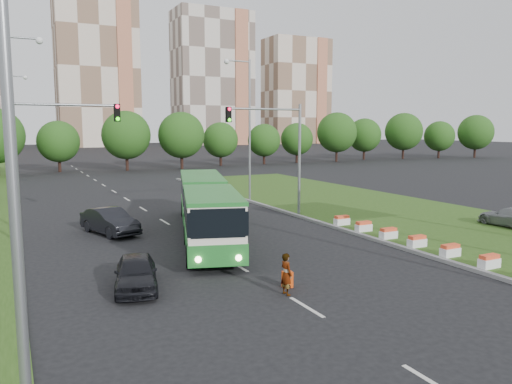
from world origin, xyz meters
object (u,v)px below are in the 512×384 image
traffic_mast_median (280,142)px  car_left_far (110,221)px  car_left_near (136,272)px  pedestrian (286,274)px  traffic_mast_left (46,146)px  articulated_bus (202,207)px  shopping_trolley (287,279)px  car_median (511,217)px

traffic_mast_median → car_left_far: size_ratio=1.70×
car_left_near → pedestrian: bearing=-19.7°
traffic_mast_left → articulated_bus: (8.22, -2.03, -3.65)m
traffic_mast_left → shopping_trolley: (7.88, -12.76, -5.03)m
traffic_mast_median → car_left_far: (-11.79, -0.27, -4.58)m
articulated_bus → car_median: bearing=-4.1°
car_left_far → car_median: 24.91m
pedestrian → shopping_trolley: size_ratio=2.51×
car_left_near → shopping_trolley: (5.49, -2.46, -0.36)m
traffic_mast_median → shopping_trolley: 16.35m
car_left_near → shopping_trolley: bearing=-11.2°
traffic_mast_left → pedestrian: (7.39, -13.51, -4.53)m
shopping_trolley → pedestrian: bearing=-117.3°
shopping_trolley → articulated_bus: bearing=93.9°
car_median → pedestrian: pedestrian is taller
car_left_near → car_median: 23.92m
car_left_far → car_left_near: bearing=-112.9°
car_left_near → traffic_mast_left: bearing=116.1°
traffic_mast_left → pedestrian: 16.05m
pedestrian → shopping_trolley: 1.02m
traffic_mast_left → traffic_mast_median: bearing=3.8°
car_left_far → pedestrian: (4.03, -14.24, 0.04)m
traffic_mast_median → car_left_near: bearing=-138.5°
car_left_near → car_median: car_median is taller
car_left_near → shopping_trolley: car_left_near is taller
shopping_trolley → car_left_near: bearing=161.5°
car_left_far → shopping_trolley: size_ratio=7.23×
articulated_bus → car_left_far: 5.66m
car_median → shopping_trolley: bearing=11.4°
car_left_far → car_median: size_ratio=1.10×
traffic_mast_left → car_left_near: size_ratio=2.00×
traffic_mast_median → pedestrian: (-7.76, -14.51, -4.53)m
traffic_mast_median → car_median: 15.67m
traffic_mast_median → car_left_far: 12.65m
articulated_bus → car_median: articulated_bus is taller
traffic_mast_left → car_left_far: 5.73m
car_median → pedestrian: size_ratio=2.61×
car_left_far → car_median: (22.92, -9.77, -0.01)m
traffic_mast_median → articulated_bus: bearing=-156.4°
car_left_near → car_left_far: size_ratio=0.85×
traffic_mast_median → pedestrian: bearing=-118.1°
pedestrian → traffic_mast_median: bearing=-32.4°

